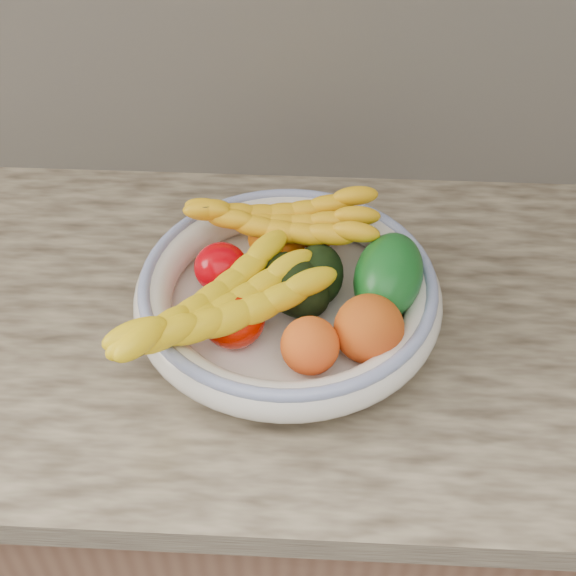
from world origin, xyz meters
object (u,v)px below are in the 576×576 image
at_px(green_mango, 388,276).
at_px(banana_bunch_front, 218,313).
at_px(fruit_bowl, 288,294).
at_px(banana_bunch_back, 281,225).

xyz_separation_m(green_mango, banana_bunch_front, (-0.20, -0.08, 0.01)).
bearing_deg(banana_bunch_front, green_mango, -21.84).
xyz_separation_m(fruit_bowl, banana_bunch_back, (-0.01, 0.09, 0.04)).
relative_size(banana_bunch_back, banana_bunch_front, 0.87).
bearing_deg(banana_bunch_back, green_mango, -29.41).
relative_size(fruit_bowl, banana_bunch_back, 1.45).
height_order(fruit_bowl, banana_bunch_front, banana_bunch_front).
bearing_deg(fruit_bowl, banana_bunch_front, -139.05).
height_order(banana_bunch_back, banana_bunch_front, banana_bunch_back).
relative_size(green_mango, banana_bunch_back, 0.49).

